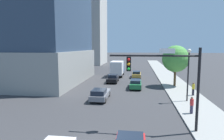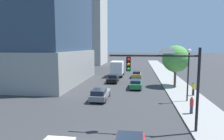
{
  "view_description": "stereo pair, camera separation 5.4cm",
  "coord_description": "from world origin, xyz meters",
  "px_view_note": "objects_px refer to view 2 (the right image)",
  "views": [
    {
      "loc": [
        2.8,
        -10.46,
        6.35
      ],
      "look_at": [
        -0.31,
        12.56,
        3.59
      ],
      "focal_mm": 31.69,
      "sensor_mm": 36.0,
      "label": 1
    },
    {
      "loc": [
        2.86,
        -10.45,
        6.35
      ],
      "look_at": [
        -0.31,
        12.56,
        3.59
      ],
      "focal_mm": 31.69,
      "sensor_mm": 36.0,
      "label": 2
    }
  ],
  "objects_px": {
    "construction_building": "(87,20)",
    "pedestrian_red_shirt": "(192,105)",
    "traffic_light_pole": "(167,74)",
    "car_black": "(113,78)",
    "box_truck": "(118,68)",
    "street_lamp": "(188,67)",
    "street_tree": "(176,59)",
    "car_gold": "(137,74)",
    "car_gray": "(100,94)",
    "car_green": "(136,84)",
    "pedestrian_yellow_shirt": "(193,89)"
  },
  "relations": [
    {
      "from": "pedestrian_yellow_shirt",
      "to": "car_gray",
      "type": "bearing_deg",
      "value": -164.66
    },
    {
      "from": "street_lamp",
      "to": "car_gold",
      "type": "distance_m",
      "value": 18.65
    },
    {
      "from": "car_gold",
      "to": "box_truck",
      "type": "distance_m",
      "value": 4.47
    },
    {
      "from": "traffic_light_pole",
      "to": "car_black",
      "type": "distance_m",
      "value": 21.19
    },
    {
      "from": "traffic_light_pole",
      "to": "car_black",
      "type": "bearing_deg",
      "value": 108.31
    },
    {
      "from": "street_lamp",
      "to": "box_truck",
      "type": "height_order",
      "value": "street_lamp"
    },
    {
      "from": "box_truck",
      "to": "pedestrian_yellow_shirt",
      "type": "xyz_separation_m",
      "value": [
        11.46,
        -15.98,
        -0.77
      ]
    },
    {
      "from": "car_black",
      "to": "car_gray",
      "type": "height_order",
      "value": "car_gray"
    },
    {
      "from": "construction_building",
      "to": "pedestrian_red_shirt",
      "type": "height_order",
      "value": "construction_building"
    },
    {
      "from": "traffic_light_pole",
      "to": "car_gold",
      "type": "height_order",
      "value": "traffic_light_pole"
    },
    {
      "from": "car_gray",
      "to": "car_gold",
      "type": "bearing_deg",
      "value": 76.96
    },
    {
      "from": "construction_building",
      "to": "car_black",
      "type": "height_order",
      "value": "construction_building"
    },
    {
      "from": "car_gold",
      "to": "street_lamp",
      "type": "bearing_deg",
      "value": -71.0
    },
    {
      "from": "construction_building",
      "to": "box_truck",
      "type": "distance_m",
      "value": 35.94
    },
    {
      "from": "car_green",
      "to": "traffic_light_pole",
      "type": "bearing_deg",
      "value": -80.88
    },
    {
      "from": "car_gray",
      "to": "box_truck",
      "type": "bearing_deg",
      "value": 90.0
    },
    {
      "from": "construction_building",
      "to": "car_gray",
      "type": "height_order",
      "value": "construction_building"
    },
    {
      "from": "car_gray",
      "to": "pedestrian_yellow_shirt",
      "type": "relative_size",
      "value": 2.79
    },
    {
      "from": "pedestrian_yellow_shirt",
      "to": "box_truck",
      "type": "bearing_deg",
      "value": 125.65
    },
    {
      "from": "street_lamp",
      "to": "pedestrian_yellow_shirt",
      "type": "bearing_deg",
      "value": 63.67
    },
    {
      "from": "street_lamp",
      "to": "car_black",
      "type": "xyz_separation_m",
      "value": [
        -10.07,
        11.42,
        -3.33
      ]
    },
    {
      "from": "traffic_light_pole",
      "to": "pedestrian_red_shirt",
      "type": "height_order",
      "value": "traffic_light_pole"
    },
    {
      "from": "construction_building",
      "to": "traffic_light_pole",
      "type": "bearing_deg",
      "value": -69.67
    },
    {
      "from": "car_gray",
      "to": "car_green",
      "type": "bearing_deg",
      "value": 60.52
    },
    {
      "from": "car_black",
      "to": "car_green",
      "type": "bearing_deg",
      "value": -47.71
    },
    {
      "from": "car_gray",
      "to": "car_green",
      "type": "height_order",
      "value": "car_gray"
    },
    {
      "from": "street_lamp",
      "to": "box_truck",
      "type": "relative_size",
      "value": 0.9
    },
    {
      "from": "car_black",
      "to": "pedestrian_red_shirt",
      "type": "relative_size",
      "value": 2.69
    },
    {
      "from": "construction_building",
      "to": "pedestrian_red_shirt",
      "type": "distance_m",
      "value": 59.92
    },
    {
      "from": "traffic_light_pole",
      "to": "car_gold",
      "type": "xyz_separation_m",
      "value": [
        -2.46,
        25.74,
        -3.69
      ]
    },
    {
      "from": "car_black",
      "to": "box_truck",
      "type": "relative_size",
      "value": 0.65
    },
    {
      "from": "pedestrian_red_shirt",
      "to": "car_black",
      "type": "bearing_deg",
      "value": 120.86
    },
    {
      "from": "street_tree",
      "to": "box_truck",
      "type": "relative_size",
      "value": 0.97
    },
    {
      "from": "street_lamp",
      "to": "street_tree",
      "type": "height_order",
      "value": "street_tree"
    },
    {
      "from": "car_gold",
      "to": "box_truck",
      "type": "relative_size",
      "value": 0.68
    },
    {
      "from": "car_gold",
      "to": "car_black",
      "type": "bearing_deg",
      "value": -124.62
    },
    {
      "from": "car_green",
      "to": "car_gold",
      "type": "bearing_deg",
      "value": 90.0
    },
    {
      "from": "street_tree",
      "to": "car_black",
      "type": "bearing_deg",
      "value": 167.21
    },
    {
      "from": "traffic_light_pole",
      "to": "pedestrian_red_shirt",
      "type": "relative_size",
      "value": 4.1
    },
    {
      "from": "construction_building",
      "to": "pedestrian_yellow_shirt",
      "type": "height_order",
      "value": "construction_building"
    },
    {
      "from": "street_tree",
      "to": "pedestrian_red_shirt",
      "type": "xyz_separation_m",
      "value": [
        -0.81,
        -13.49,
        -3.47
      ]
    },
    {
      "from": "car_black",
      "to": "pedestrian_yellow_shirt",
      "type": "xyz_separation_m",
      "value": [
        11.46,
        -8.61,
        0.31
      ]
    },
    {
      "from": "street_tree",
      "to": "car_black",
      "type": "distance_m",
      "value": 11.16
    },
    {
      "from": "car_gold",
      "to": "street_tree",
      "type": "bearing_deg",
      "value": -53.28
    },
    {
      "from": "traffic_light_pole",
      "to": "car_black",
      "type": "xyz_separation_m",
      "value": [
        -6.55,
        19.81,
        -3.7
      ]
    },
    {
      "from": "traffic_light_pole",
      "to": "street_lamp",
      "type": "distance_m",
      "value": 9.1
    },
    {
      "from": "street_tree",
      "to": "car_black",
      "type": "height_order",
      "value": "street_tree"
    },
    {
      "from": "street_tree",
      "to": "pedestrian_yellow_shirt",
      "type": "bearing_deg",
      "value": -79.16
    },
    {
      "from": "street_lamp",
      "to": "car_black",
      "type": "bearing_deg",
      "value": 131.42
    },
    {
      "from": "pedestrian_red_shirt",
      "to": "pedestrian_yellow_shirt",
      "type": "relative_size",
      "value": 0.95
    }
  ]
}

